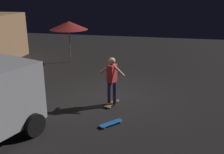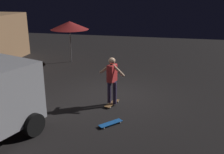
{
  "view_description": "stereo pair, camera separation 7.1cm",
  "coord_description": "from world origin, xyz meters",
  "px_view_note": "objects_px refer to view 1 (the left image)",
  "views": [
    {
      "loc": [
        -9.03,
        -1.96,
        3.88
      ],
      "look_at": [
        -0.66,
        -0.17,
        1.05
      ],
      "focal_mm": 41.87,
      "sensor_mm": 36.0,
      "label": 1
    },
    {
      "loc": [
        -9.02,
        -2.03,
        3.88
      ],
      "look_at": [
        -0.66,
        -0.17,
        1.05
      ],
      "focal_mm": 41.87,
      "sensor_mm": 36.0,
      "label": 2
    }
  ],
  "objects_px": {
    "patio_umbrella": "(69,25)",
    "skateboard_spare": "(111,123)",
    "skateboard_ridden": "(112,103)",
    "skater": "(112,77)"
  },
  "relations": [
    {
      "from": "patio_umbrella",
      "to": "skateboard_spare",
      "type": "xyz_separation_m",
      "value": [
        -6.74,
        -3.84,
        -2.02
      ]
    },
    {
      "from": "patio_umbrella",
      "to": "skateboard_ridden",
      "type": "relative_size",
      "value": 2.86
    },
    {
      "from": "patio_umbrella",
      "to": "skater",
      "type": "height_order",
      "value": "patio_umbrella"
    },
    {
      "from": "patio_umbrella",
      "to": "skateboard_ridden",
      "type": "bearing_deg",
      "value": -146.07
    },
    {
      "from": "skateboard_ridden",
      "to": "skateboard_spare",
      "type": "distance_m",
      "value": 1.48
    },
    {
      "from": "skateboard_spare",
      "to": "patio_umbrella",
      "type": "bearing_deg",
      "value": 29.66
    },
    {
      "from": "patio_umbrella",
      "to": "skateboard_ridden",
      "type": "xyz_separation_m",
      "value": [
        -5.29,
        -3.56,
        -2.02
      ]
    },
    {
      "from": "skateboard_spare",
      "to": "skater",
      "type": "xyz_separation_m",
      "value": [
        1.45,
        0.28,
        0.98
      ]
    },
    {
      "from": "skateboard_ridden",
      "to": "skater",
      "type": "height_order",
      "value": "skater"
    },
    {
      "from": "skateboard_ridden",
      "to": "skateboard_spare",
      "type": "relative_size",
      "value": 1.13
    }
  ]
}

